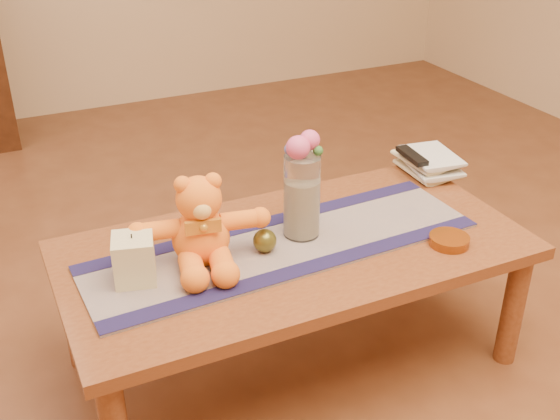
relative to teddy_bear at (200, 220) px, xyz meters
name	(u,v)px	position (x,y,z in m)	size (l,w,h in m)	color
floor	(294,360)	(0.28, -0.03, -0.59)	(5.50, 5.50, 0.00)	#592E19
coffee_table_top	(295,250)	(0.28, -0.03, -0.16)	(1.40, 0.70, 0.04)	#602E17
table_leg_fr	(513,308)	(0.92, -0.32, -0.38)	(0.07, 0.07, 0.41)	#602E17
table_leg_bl	(73,312)	(-0.36, 0.26, -0.38)	(0.07, 0.07, 0.41)	#602E17
table_leg_br	(409,227)	(0.92, 0.26, -0.38)	(0.07, 0.07, 0.41)	#602E17
persian_runner	(284,245)	(0.25, -0.03, -0.13)	(1.20, 0.35, 0.01)	#1B214D
runner_border_near	(307,268)	(0.25, -0.17, -0.13)	(1.20, 0.06, 0.00)	#1A153F
runner_border_far	(262,223)	(0.24, 0.12, -0.13)	(1.20, 0.06, 0.00)	#1A153F
teddy_bear	(200,220)	(0.00, 0.00, 0.00)	(0.38, 0.31, 0.25)	orange
pillar_candle	(134,259)	(-0.20, -0.02, -0.06)	(0.11, 0.11, 0.13)	beige
candle_wick	(131,236)	(-0.20, -0.02, 0.01)	(0.00, 0.00, 0.01)	black
glass_vase	(302,196)	(0.32, 0.01, 0.00)	(0.11, 0.11, 0.26)	silver
potpourri_fill	(302,208)	(0.32, 0.01, -0.04)	(0.09, 0.09, 0.18)	beige
rose_left	(298,148)	(0.30, 0.00, 0.17)	(0.07, 0.07, 0.07)	#D64B81
rose_right	(310,140)	(0.35, 0.01, 0.18)	(0.06, 0.06, 0.06)	#D64B81
blue_flower_back	(300,143)	(0.33, 0.04, 0.16)	(0.04, 0.04, 0.04)	#5561B8
blue_flower_side	(290,149)	(0.29, 0.03, 0.15)	(0.04, 0.04, 0.04)	#5561B8
leaf_sprig	(318,151)	(0.36, -0.01, 0.15)	(0.03, 0.03, 0.03)	#33662D
bronze_ball	(265,241)	(0.18, -0.04, -0.09)	(0.07, 0.07, 0.07)	#534F1B
book_bottom	(409,173)	(0.87, 0.22, -0.12)	(0.17, 0.22, 0.02)	beige
book_lower	(411,169)	(0.87, 0.22, -0.11)	(0.16, 0.22, 0.02)	beige
book_upper	(408,164)	(0.86, 0.23, -0.09)	(0.17, 0.22, 0.02)	beige
book_top	(411,159)	(0.87, 0.22, -0.07)	(0.16, 0.22, 0.02)	beige
tv_remote	(412,156)	(0.87, 0.21, -0.05)	(0.04, 0.16, 0.02)	black
amber_dish	(449,240)	(0.70, -0.23, -0.12)	(0.12, 0.12, 0.03)	#BF5914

